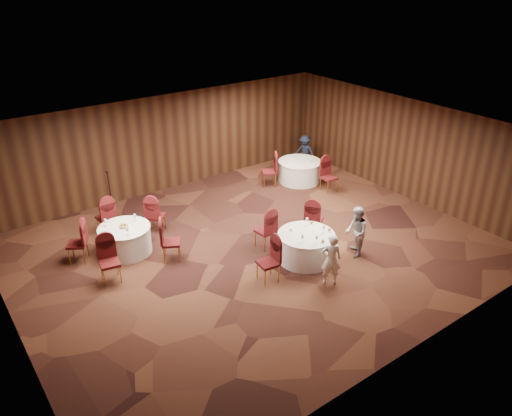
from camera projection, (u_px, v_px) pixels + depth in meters
ground at (254, 249)px, 13.49m from camera, size 12.00×12.00×0.00m
room_shell at (254, 182)px, 12.62m from camera, size 12.00×12.00×12.00m
table_main at (306, 246)px, 12.88m from camera, size 1.47×1.47×0.74m
table_left at (125, 239)px, 13.20m from camera, size 1.37×1.37×0.74m
table_right at (299, 171)px, 17.48m from camera, size 1.50×1.50×0.74m
chairs_main at (283, 236)px, 13.10m from camera, size 3.03×1.87×1.00m
chairs_left at (124, 235)px, 13.16m from camera, size 3.04×2.96×1.00m
chairs_right at (299, 174)px, 16.87m from camera, size 1.94×2.23×1.00m
tabletop_main at (314, 231)px, 12.68m from camera, size 1.05×1.04×0.22m
tabletop_left at (123, 225)px, 13.00m from camera, size 0.81×0.84×0.22m
tabletop_right at (310, 158)px, 17.17m from camera, size 0.08×0.08×0.22m
mic_stand at (112, 205)px, 14.98m from camera, size 0.24×0.24×1.48m
woman_a at (331, 259)px, 11.79m from camera, size 0.58×0.53×1.33m
woman_b at (356, 232)px, 12.93m from camera, size 0.81×0.85×1.38m
man_c at (305, 152)px, 18.49m from camera, size 0.70×0.92×1.26m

